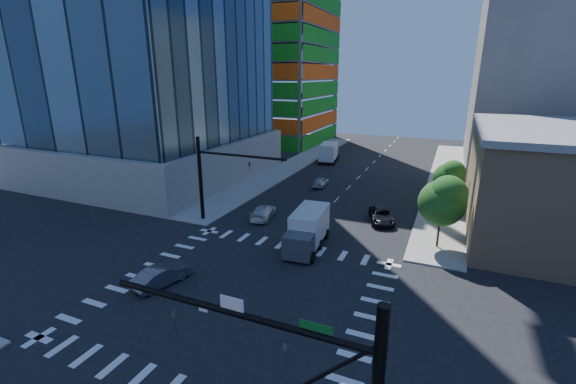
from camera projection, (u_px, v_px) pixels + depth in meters
The scene contains 15 objects.
ground at pixel (242, 295), 27.86m from camera, with size 160.00×160.00×0.00m, color black.
road_markings at pixel (242, 295), 27.86m from camera, with size 20.00×20.00×0.01m, color silver.
sidewalk_ne at pixel (446, 179), 58.23m from camera, with size 5.00×60.00×0.15m, color #9C9A93.
sidewalk_nw at pixel (294, 164), 67.68m from camera, with size 5.00×60.00×0.15m, color #9C9A93.
construction_building at pixel (270, 30), 85.36m from camera, with size 25.16×34.50×70.60m.
bg_building_ne at pixel (557, 83), 61.82m from camera, with size 24.00×30.00×28.00m, color slate.
signal_mast_nw at pixel (212, 172), 40.12m from camera, with size 10.20×0.40×9.00m.
tree_south at pixel (444, 200), 33.91m from camera, with size 4.16×4.16×6.82m.
tree_north at pixel (450, 176), 44.54m from camera, with size 3.54×3.52×5.78m.
car_nb_far at pixel (382, 215), 41.45m from camera, with size 2.38×5.17×1.44m, color black.
car_sb_near at pixel (264, 212), 42.56m from camera, with size 2.01×4.93×1.43m, color white.
car_sb_mid at pixel (320, 182), 54.56m from camera, with size 1.65×4.09×1.39m, color #B8BAC0.
car_sb_cross at pixel (162, 275), 29.05m from camera, with size 1.60×4.58×1.51m, color #54545A.
box_truck_near at pixel (306, 233), 34.83m from camera, with size 3.29×6.71×3.41m.
box_truck_far at pixel (329, 153), 69.96m from camera, with size 3.77×6.97×3.48m.
Camera 1 is at (12.72, -21.13, 15.33)m, focal length 24.00 mm.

